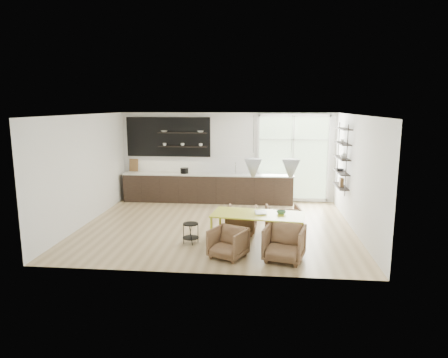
{
  "coord_description": "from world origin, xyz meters",
  "views": [
    {
      "loc": [
        1.19,
        -10.02,
        3.14
      ],
      "look_at": [
        0.14,
        0.6,
        1.16
      ],
      "focal_mm": 32.0,
      "sensor_mm": 36.0,
      "label": 1
    }
  ],
  "objects_px": {
    "armchair_back_right": "(283,221)",
    "dining_table": "(258,216)",
    "armchair_back_left": "(241,219)",
    "wire_stool": "(191,230)",
    "armchair_front_left": "(228,243)",
    "armchair_front_right": "(284,243)"
  },
  "relations": [
    {
      "from": "armchair_back_right",
      "to": "armchair_front_left",
      "type": "relative_size",
      "value": 1.16
    },
    {
      "from": "armchair_back_right",
      "to": "armchair_front_left",
      "type": "bearing_deg",
      "value": 45.92
    },
    {
      "from": "armchair_front_left",
      "to": "armchair_front_right",
      "type": "relative_size",
      "value": 0.87
    },
    {
      "from": "armchair_front_left",
      "to": "armchair_back_right",
      "type": "bearing_deg",
      "value": 77.85
    },
    {
      "from": "armchair_front_left",
      "to": "wire_stool",
      "type": "height_order",
      "value": "armchair_front_left"
    },
    {
      "from": "armchair_back_right",
      "to": "armchair_front_left",
      "type": "xyz_separation_m",
      "value": [
        -1.2,
        -1.58,
        -0.05
      ]
    },
    {
      "from": "armchair_front_left",
      "to": "wire_stool",
      "type": "xyz_separation_m",
      "value": [
        -0.93,
        0.79,
        -0.01
      ]
    },
    {
      "from": "armchair_front_left",
      "to": "armchair_back_left",
      "type": "bearing_deg",
      "value": 108.88
    },
    {
      "from": "dining_table",
      "to": "armchair_back_right",
      "type": "relative_size",
      "value": 2.66
    },
    {
      "from": "armchair_back_left",
      "to": "wire_stool",
      "type": "relative_size",
      "value": 1.56
    },
    {
      "from": "dining_table",
      "to": "wire_stool",
      "type": "distance_m",
      "value": 1.59
    },
    {
      "from": "armchair_front_right",
      "to": "dining_table",
      "type": "bearing_deg",
      "value": 138.13
    },
    {
      "from": "armchair_back_right",
      "to": "wire_stool",
      "type": "bearing_deg",
      "value": 13.53
    },
    {
      "from": "armchair_back_left",
      "to": "armchair_back_right",
      "type": "height_order",
      "value": "armchair_back_right"
    },
    {
      "from": "armchair_back_right",
      "to": "wire_stool",
      "type": "height_order",
      "value": "armchair_back_right"
    },
    {
      "from": "dining_table",
      "to": "armchair_back_left",
      "type": "relative_size",
      "value": 2.89
    },
    {
      "from": "armchair_back_right",
      "to": "dining_table",
      "type": "bearing_deg",
      "value": 46.63
    },
    {
      "from": "dining_table",
      "to": "armchair_front_left",
      "type": "relative_size",
      "value": 3.09
    },
    {
      "from": "armchair_back_left",
      "to": "armchair_back_right",
      "type": "relative_size",
      "value": 0.92
    },
    {
      "from": "armchair_back_left",
      "to": "armchair_back_right",
      "type": "distance_m",
      "value": 1.03
    },
    {
      "from": "armchair_front_left",
      "to": "wire_stool",
      "type": "relative_size",
      "value": 1.46
    },
    {
      "from": "wire_stool",
      "to": "armchair_front_left",
      "type": "bearing_deg",
      "value": -40.17
    }
  ]
}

